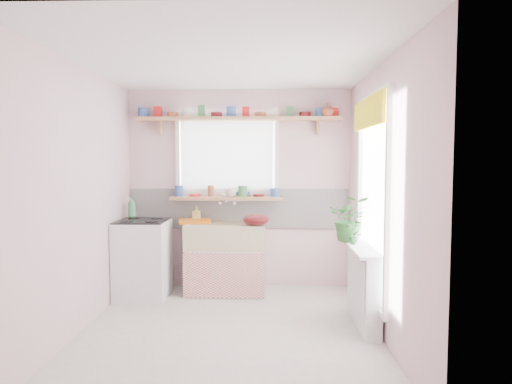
{
  "coord_description": "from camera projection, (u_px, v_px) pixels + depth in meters",
  "views": [
    {
      "loc": [
        0.36,
        -4.18,
        1.61
      ],
      "look_at": [
        0.24,
        0.55,
        1.28
      ],
      "focal_mm": 32.0,
      "sensor_mm": 36.0,
      "label": 1
    }
  ],
  "objects": [
    {
      "name": "room",
      "position": [
        295.0,
        182.0,
        5.04
      ],
      "size": [
        3.2,
        3.2,
        3.2
      ],
      "color": "silver",
      "rests_on": "ground"
    },
    {
      "name": "sink_unit",
      "position": [
        226.0,
        257.0,
        5.56
      ],
      "size": [
        0.95,
        0.65,
        1.11
      ],
      "color": "white",
      "rests_on": "ground"
    },
    {
      "name": "cooker",
      "position": [
        143.0,
        259.0,
        5.34
      ],
      "size": [
        0.58,
        0.58,
        0.93
      ],
      "color": "white",
      "rests_on": "ground"
    },
    {
      "name": "radiator_ledge",
      "position": [
        364.0,
        285.0,
        4.43
      ],
      "size": [
        0.22,
        0.95,
        0.78
      ],
      "color": "white",
      "rests_on": "ground"
    },
    {
      "name": "windowsill",
      "position": [
        227.0,
        198.0,
        5.69
      ],
      "size": [
        1.4,
        0.22,
        0.04
      ],
      "primitive_type": "cube",
      "color": "tan",
      "rests_on": "room"
    },
    {
      "name": "pine_shelf",
      "position": [
        239.0,
        119.0,
        5.61
      ],
      "size": [
        2.52,
        0.24,
        0.04
      ],
      "primitive_type": "cube",
      "color": "tan",
      "rests_on": "room"
    },
    {
      "name": "shelf_crockery",
      "position": [
        239.0,
        113.0,
        5.6
      ],
      "size": [
        2.47,
        0.11,
        0.12
      ],
      "color": "#3359A5",
      "rests_on": "pine_shelf"
    },
    {
      "name": "sill_crockery",
      "position": [
        225.0,
        192.0,
        5.69
      ],
      "size": [
        1.35,
        0.11,
        0.12
      ],
      "color": "#3359A5",
      "rests_on": "windowsill"
    },
    {
      "name": "dish_tray",
      "position": [
        195.0,
        221.0,
        5.57
      ],
      "size": [
        0.43,
        0.35,
        0.04
      ],
      "primitive_type": "cube",
      "rotation": [
        0.0,
        0.0,
        0.17
      ],
      "color": "orange",
      "rests_on": "sink_unit"
    },
    {
      "name": "colander",
      "position": [
        256.0,
        220.0,
        5.32
      ],
      "size": [
        0.37,
        0.37,
        0.14
      ],
      "primitive_type": "ellipsoid",
      "rotation": [
        0.0,
        0.0,
        0.24
      ],
      "color": "#530E11",
      "rests_on": "sink_unit"
    },
    {
      "name": "jade_plant",
      "position": [
        350.0,
        218.0,
        4.7
      ],
      "size": [
        0.48,
        0.43,
        0.48
      ],
      "primitive_type": "imported",
      "rotation": [
        0.0,
        0.0,
        -0.14
      ],
      "color": "#2A6026",
      "rests_on": "radiator_ledge"
    },
    {
      "name": "fruit_bowl",
      "position": [
        348.0,
        237.0,
        4.8
      ],
      "size": [
        0.3,
        0.3,
        0.06
      ],
      "primitive_type": "imported",
      "rotation": [
        0.0,
        0.0,
        0.15
      ],
      "color": "silver",
      "rests_on": "radiator_ledge"
    },
    {
      "name": "herb_pot",
      "position": [
        353.0,
        233.0,
        4.53
      ],
      "size": [
        0.13,
        0.1,
        0.23
      ],
      "primitive_type": "imported",
      "rotation": [
        0.0,
        0.0,
        -0.17
      ],
      "color": "#26602B",
      "rests_on": "radiator_ledge"
    },
    {
      "name": "soap_bottle_sink",
      "position": [
        197.0,
        214.0,
        5.67
      ],
      "size": [
        0.1,
        0.1,
        0.19
      ],
      "primitive_type": "imported",
      "rotation": [
        0.0,
        0.0,
        -0.11
      ],
      "color": "#E1CB64",
      "rests_on": "sink_unit"
    },
    {
      "name": "sill_cup",
      "position": [
        231.0,
        193.0,
        5.63
      ],
      "size": [
        0.14,
        0.14,
        0.1
      ],
      "primitive_type": "imported",
      "rotation": [
        0.0,
        0.0,
        0.1
      ],
      "color": "beige",
      "rests_on": "windowsill"
    },
    {
      "name": "sill_bowl",
      "position": [
        243.0,
        194.0,
        5.74
      ],
      "size": [
        0.23,
        0.23,
        0.06
      ],
      "primitive_type": "imported",
      "rotation": [
        0.0,
        0.0,
        -0.29
      ],
      "color": "#3457A9",
      "rests_on": "windowsill"
    },
    {
      "name": "shelf_vase",
      "position": [
        328.0,
        110.0,
        5.51
      ],
      "size": [
        0.17,
        0.17,
        0.16
      ],
      "primitive_type": "imported",
      "rotation": [
        0.0,
        0.0,
        0.12
      ],
      "color": "#96492E",
      "rests_on": "pine_shelf"
    },
    {
      "name": "cooker_bottle",
      "position": [
        132.0,
        207.0,
        5.52
      ],
      "size": [
        0.14,
        0.14,
        0.27
      ],
      "primitive_type": "imported",
      "rotation": [
        0.0,
        0.0,
        -0.44
      ],
      "color": "#478E59",
      "rests_on": "cooker"
    },
    {
      "name": "fruit",
      "position": [
        349.0,
        231.0,
        4.8
      ],
      "size": [
        0.2,
        0.14,
        0.1
      ],
      "color": "orange",
      "rests_on": "fruit_bowl"
    }
  ]
}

